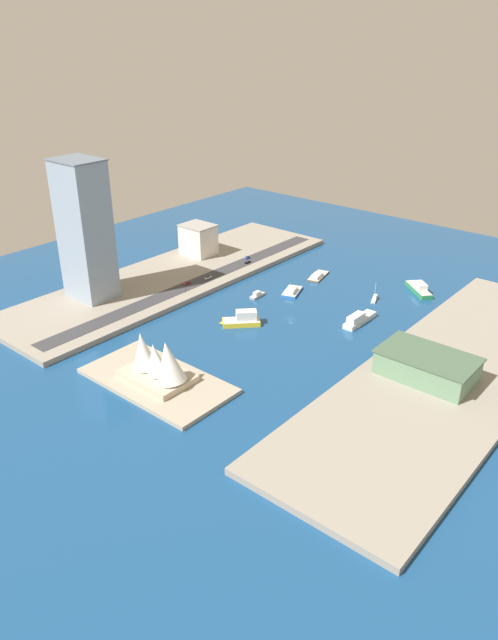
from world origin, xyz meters
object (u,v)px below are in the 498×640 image
Objects in this scene: hotel_broad_white at (198,240)px; pickup_red at (187,283)px; barge_flat_brown at (318,276)px; hatchback_blue at (247,258)px; ferry_green_doubledeck at (419,288)px; traffic_light_waterfront at (185,286)px; opera_landmark at (157,362)px; terminal_long_green at (427,366)px; ferry_yellow_fast at (243,319)px; catamaran_blue at (292,291)px; ferry_white_commuter at (359,319)px; van_white at (208,278)px; tower_tall_glass at (85,231)px; suv_black at (248,262)px; yacht_sleek_gray at (257,295)px; sailboat_small_white at (375,299)px.

hotel_broad_white reaches higher than pickup_red.
hatchback_blue is (52.62, 9.15, 2.87)m from barge_flat_brown.
ferry_green_doubledeck is 4.58× the size of pickup_red.
traffic_light_waterfront is at bearing 98.15° from hatchback_blue.
opera_landmark is at bearing 128.84° from pickup_red.
traffic_light_waterfront is (152.94, 3.53, -1.55)m from terminal_long_green.
ferry_yellow_fast is at bearing 94.98° from barge_flat_brown.
traffic_light_waterfront is (45.08, 46.67, 5.96)m from catamaran_blue.
ferry_white_commuter is at bearing 84.52° from ferry_green_doubledeck.
ferry_yellow_fast reaches higher than barge_flat_brown.
terminal_long_green is 8.96× the size of van_white.
traffic_light_waterfront is at bearing -136.10° from tower_tall_glass.
suv_black is 0.94× the size of pickup_red.
terminal_long_green is (-54.96, 33.87, 6.51)m from ferry_white_commuter.
ferry_yellow_fast reaches higher than yacht_sleek_gray.
ferry_yellow_fast is 3.98× the size of pickup_red.
traffic_light_waterfront reaches higher than barge_flat_brown.
pickup_red is at bearing -47.66° from traffic_light_waterfront.
sailboat_small_white is at bearing 62.97° from ferry_green_doubledeck.
van_white is at bearing -28.74° from ferry_yellow_fast.
van_white is (94.56, 45.12, 2.89)m from sailboat_small_white.
hotel_broad_white reaches higher than terminal_long_green.
opera_landmark is at bearing 71.54° from ferry_white_commuter.
ferry_white_commuter is at bearing 166.04° from suv_black.
terminal_long_green is at bearing -178.68° from traffic_light_waterfront.
ferry_green_doubledeck is 5.50× the size of hatchback_blue.
hotel_broad_white is at bearing -6.99° from ferry_white_commuter.
ferry_yellow_fast is 86.91m from suv_black.
traffic_light_waterfront is (103.87, 98.77, 5.00)m from ferry_green_doubledeck.
tower_tall_glass is 118.17m from hatchback_blue.
ferry_green_doubledeck is at bearing -161.49° from barge_flat_brown.
hotel_broad_white is at bearing -52.13° from traffic_light_waterfront.
van_white is at bearing -106.44° from pickup_red.
ferry_yellow_fast is 0.75× the size of ferry_white_commuter.
terminal_long_green is at bearing 165.35° from hotel_broad_white.
pickup_red reaches higher than barge_flat_brown.
hotel_broad_white is 0.52× the size of terminal_long_green.
sailboat_small_white is at bearing -117.53° from ferry_yellow_fast.
ferry_white_commuter is (-52.90, 9.28, 1.00)m from catamaran_blue.
suv_black is (102.12, -25.38, 1.52)m from ferry_white_commuter.
ferry_green_doubledeck reaches higher than yacht_sleek_gray.
yacht_sleek_gray is 1.06× the size of sailboat_small_white.
traffic_light_waterfront is 97.02m from opera_landmark.
traffic_light_waterfront reaches higher than ferry_white_commuter.
ferry_green_doubledeck is at bearing -136.44° from traffic_light_waterfront.
ferry_yellow_fast is 0.96× the size of barge_flat_brown.
yacht_sleek_gray is 2.36× the size of pickup_red.
barge_flat_brown is (46.59, -8.09, 0.03)m from sailboat_small_white.
tower_tall_glass reaches higher than hatchback_blue.
ferry_white_commuter is at bearing -31.64° from terminal_long_green.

